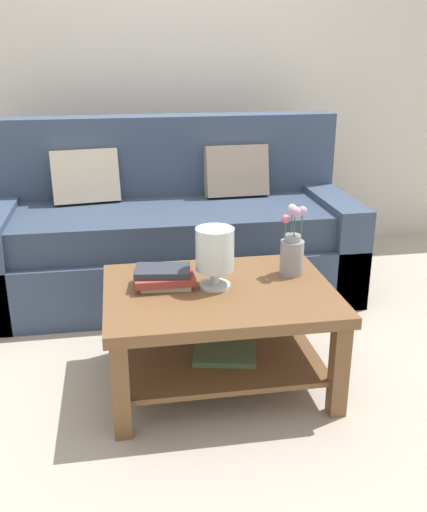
% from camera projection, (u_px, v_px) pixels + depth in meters
% --- Properties ---
extents(ground_plane, '(10.00, 10.00, 0.00)m').
position_uv_depth(ground_plane, '(202.00, 347.00, 3.02)').
color(ground_plane, '#ADA393').
extents(back_wall, '(6.40, 0.12, 2.70)m').
position_uv_depth(back_wall, '(166.00, 64.00, 4.07)').
color(back_wall, beige).
rests_on(back_wall, ground).
extents(couch, '(2.22, 0.90, 1.06)m').
position_uv_depth(couch, '(170.00, 234.00, 3.61)').
color(couch, '#384760').
rests_on(couch, ground).
extents(coffee_table, '(1.01, 0.76, 0.47)m').
position_uv_depth(coffee_table, '(219.00, 316.00, 2.59)').
color(coffee_table, brown).
rests_on(coffee_table, ground).
extents(book_stack_main, '(0.27, 0.19, 0.09)m').
position_uv_depth(book_stack_main, '(164.00, 277.00, 2.56)').
color(book_stack_main, beige).
rests_on(book_stack_main, coffee_table).
extents(glass_hurricane_vase, '(0.17, 0.17, 0.27)m').
position_uv_depth(glass_hurricane_vase, '(215.00, 252.00, 2.51)').
color(glass_hurricane_vase, silver).
rests_on(glass_hurricane_vase, coffee_table).
extents(flower_pitcher, '(0.12, 0.11, 0.33)m').
position_uv_depth(flower_pitcher, '(292.00, 250.00, 2.67)').
color(flower_pitcher, gray).
rests_on(flower_pitcher, coffee_table).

